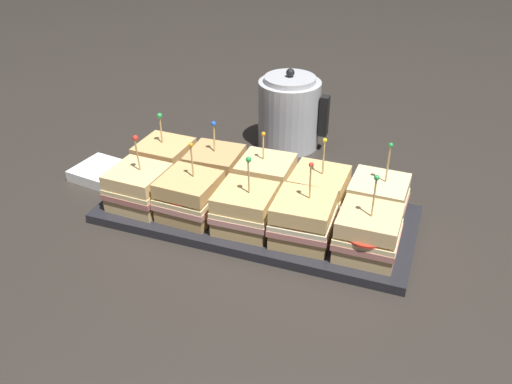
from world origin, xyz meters
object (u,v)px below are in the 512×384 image
at_px(sandwich_front_far_right, 368,233).
at_px(sandwich_back_far_left, 165,161).
at_px(serving_platter, 256,214).
at_px(sandwich_back_far_right, 377,200).
at_px(kettle_steel, 289,112).
at_px(sandwich_front_left, 189,197).
at_px(sandwich_back_center, 266,179).
at_px(napkin_stack, 100,172).
at_px(sandwich_front_center, 245,209).
at_px(sandwich_front_right, 303,220).
at_px(sandwich_back_right, 319,190).
at_px(sandwich_front_far_left, 139,187).
at_px(sandwich_back_left, 215,169).

height_order(sandwich_front_far_right, sandwich_back_far_left, sandwich_front_far_right).
distance_m(serving_platter, sandwich_back_far_right, 0.24).
bearing_deg(serving_platter, kettle_steel, 96.39).
bearing_deg(sandwich_front_left, sandwich_back_center, 44.70).
bearing_deg(sandwich_back_far_right, napkin_stack, -178.29).
bearing_deg(sandwich_front_center, sandwich_back_center, 89.66).
bearing_deg(sandwich_front_right, sandwich_back_right, 89.72).
height_order(serving_platter, sandwich_front_far_right, sandwich_front_far_right).
height_order(serving_platter, sandwich_front_far_left, sandwich_front_far_left).
relative_size(serving_platter, sandwich_back_right, 3.96).
bearing_deg(sandwich_front_far_left, sandwich_front_right, 0.16).
xyz_separation_m(sandwich_front_far_right, sandwich_back_left, (-0.34, 0.12, -0.00)).
relative_size(sandwich_front_left, sandwich_front_center, 1.01).
bearing_deg(sandwich_front_left, sandwich_front_far_right, -0.26).
bearing_deg(sandwich_front_far_right, napkin_stack, 171.24).
distance_m(sandwich_front_far_right, sandwich_back_center, 0.25).
distance_m(serving_platter, sandwich_front_far_left, 0.24).
xyz_separation_m(sandwich_front_far_left, sandwich_front_right, (0.33, 0.00, 0.00)).
bearing_deg(sandwich_front_center, kettle_steel, 95.37).
bearing_deg(sandwich_front_right, napkin_stack, 169.37).
xyz_separation_m(sandwich_front_right, sandwich_front_far_right, (0.12, -0.00, 0.00)).
xyz_separation_m(serving_platter, sandwich_front_center, (-0.00, -0.06, 0.05)).
height_order(sandwich_front_center, sandwich_back_right, sandwich_back_right).
bearing_deg(serving_platter, sandwich_back_left, 152.60).
bearing_deg(sandwich_back_far_left, sandwich_back_left, 1.76).
relative_size(serving_platter, sandwich_back_center, 4.30).
relative_size(sandwich_front_right, sandwich_back_center, 1.09).
distance_m(sandwich_front_left, sandwich_back_far_right, 0.36).
xyz_separation_m(serving_platter, sandwich_back_right, (0.11, 0.05, 0.05)).
height_order(sandwich_back_left, kettle_steel, kettle_steel).
bearing_deg(sandwich_back_right, sandwich_front_far_right, -44.03).
bearing_deg(sandwich_back_left, sandwich_back_center, -0.54).
distance_m(sandwich_front_right, sandwich_back_center, 0.16).
relative_size(sandwich_front_right, kettle_steel, 0.79).
height_order(sandwich_back_far_left, sandwich_back_right, sandwich_back_right).
distance_m(sandwich_back_left, sandwich_back_right, 0.22).
bearing_deg(sandwich_back_far_right, sandwich_front_center, -153.72).
bearing_deg(sandwich_back_far_left, sandwich_back_center, 0.63).
xyz_separation_m(sandwich_front_center, sandwich_back_center, (0.00, 0.11, 0.00)).
xyz_separation_m(sandwich_back_far_left, sandwich_back_left, (0.12, 0.00, -0.00)).
bearing_deg(napkin_stack, sandwich_front_left, -18.94).
distance_m(sandwich_front_far_right, sandwich_back_far_right, 0.11).
relative_size(sandwich_front_center, sandwich_front_far_right, 0.94).
relative_size(sandwich_back_far_left, sandwich_back_center, 1.05).
bearing_deg(sandwich_back_far_right, sandwich_front_left, -161.89).
xyz_separation_m(sandwich_front_far_left, sandwich_front_far_right, (0.45, -0.00, 0.00)).
relative_size(sandwich_front_left, sandwich_back_left, 1.03).
bearing_deg(napkin_stack, kettle_steel, 40.72).
bearing_deg(sandwich_front_center, sandwich_front_far_right, -0.32).
bearing_deg(sandwich_front_right, sandwich_back_far_left, 161.78).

